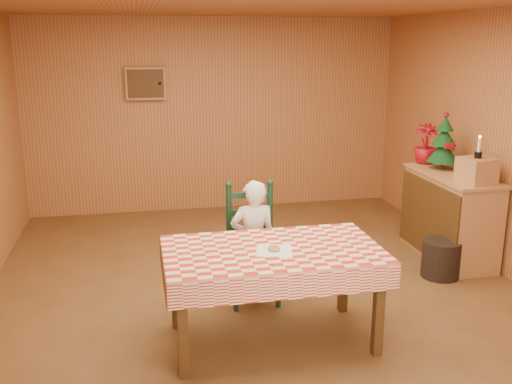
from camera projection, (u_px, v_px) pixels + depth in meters
ground at (260, 297)px, 5.26m from camera, size 6.00×6.00×0.00m
cabin_walls at (248, 92)px, 5.30m from camera, size 5.10×6.05×2.65m
dining_table at (272, 259)px, 4.33m from camera, size 1.66×0.96×0.77m
ladder_chair at (252, 246)px, 5.12m from camera, size 0.44×0.40×1.08m
seated_child at (253, 242)px, 5.05m from camera, size 0.41×0.27×1.12m
napkin at (274, 250)px, 4.26m from camera, size 0.32×0.32×0.00m
donut at (274, 248)px, 4.25m from camera, size 0.11×0.11×0.03m
shelf_unit at (449, 216)px, 6.12m from camera, size 0.54×1.24×0.93m
crate at (477, 170)px, 5.59m from camera, size 0.35×0.35×0.25m
christmas_tree at (444, 143)px, 6.17m from camera, size 0.34×0.34×0.62m
flower_arrangement at (426, 144)px, 6.46m from camera, size 0.31×0.31×0.45m
candle_set at (478, 151)px, 5.55m from camera, size 0.07×0.07×0.22m
storage_bin at (441, 259)px, 5.67m from camera, size 0.49×0.49×0.37m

